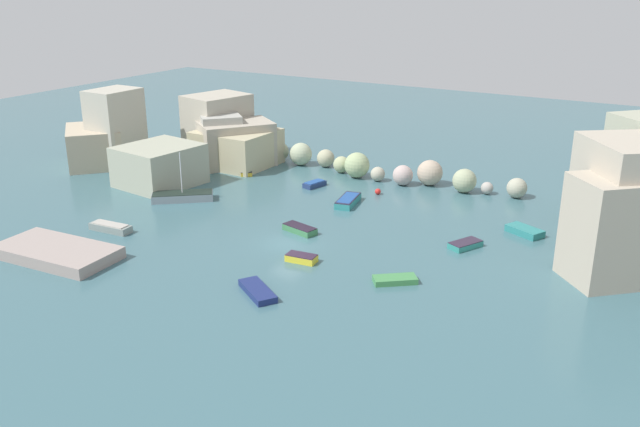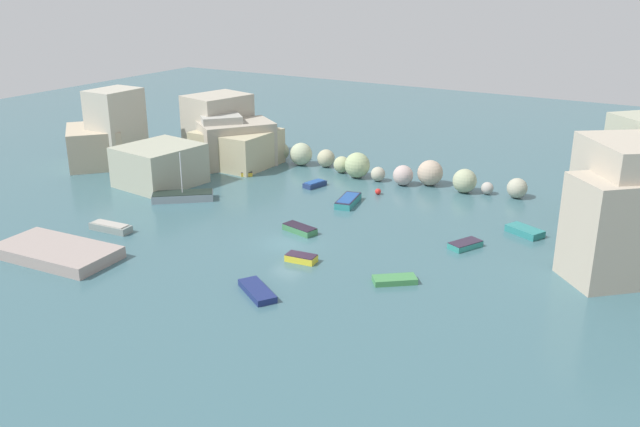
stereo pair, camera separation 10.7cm
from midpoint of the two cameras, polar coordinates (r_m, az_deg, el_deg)
The scene contains 16 objects.
cove_water at distance 55.63m, azimuth -2.72°, elevation -2.54°, with size 160.00×160.00×0.00m, color #3D646E.
cliff_headland_left at distance 79.04m, azimuth -11.10°, elevation 5.97°, with size 23.20×20.35×8.64m.
rock_breakwater at distance 74.29m, azimuth 3.40°, elevation 4.15°, with size 33.14×4.32×2.73m.
stone_dock at distance 56.57m, azimuth -21.17°, elevation -3.02°, with size 9.59×4.85×0.92m, color gray.
channel_buoy at distance 67.98m, azimuth 4.93°, elevation 1.85°, with size 0.60×0.60×0.60m, color red.
moored_boat_0 at distance 47.26m, azimuth -5.22°, elevation -6.48°, with size 3.99×3.27×0.46m.
moored_boat_1 at distance 75.58m, azimuth -6.14°, elevation 3.60°, with size 2.90×3.27×0.49m.
moored_boat_2 at distance 55.94m, azimuth 12.15°, elevation -2.57°, with size 2.39×3.04×0.52m.
moored_boat_3 at distance 67.31m, azimuth -11.40°, elevation 1.44°, with size 5.76×5.19×4.77m.
moored_boat_4 at distance 64.92m, azimuth 2.42°, elevation 1.09°, with size 2.29×4.26×0.67m.
moored_boat_5 at distance 52.13m, azimuth -1.52°, elevation -3.75°, with size 2.45×1.39×0.57m.
moored_boat_6 at distance 49.01m, azimuth 6.35°, elevation -5.55°, with size 3.24×2.95×0.43m.
moored_boat_7 at distance 70.25m, azimuth -0.40°, elevation 2.49°, with size 1.66×2.66×0.56m.
moored_boat_8 at distance 60.84m, azimuth -17.11°, elevation -1.11°, with size 3.91×1.50×0.68m.
moored_boat_9 at distance 59.97m, azimuth 16.85°, elevation -1.42°, with size 3.43×2.71×0.59m.
moored_boat_10 at distance 57.91m, azimuth -1.66°, elevation -1.31°, with size 3.29×1.92×0.57m.
Camera 2 is at (28.53, -42.92, 20.95)m, focal length 38.14 mm.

